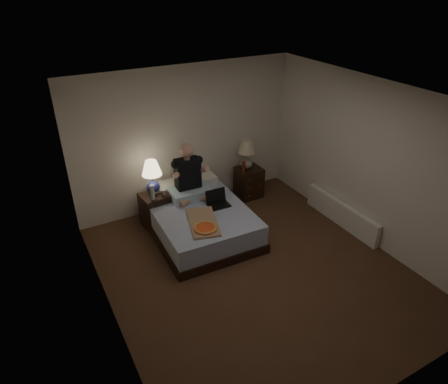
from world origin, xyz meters
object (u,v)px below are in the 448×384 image
lamp_right (247,154)px  pizza_box (205,228)px  bed (199,221)px  laptop (219,199)px  nightstand_right (249,182)px  person (189,172)px  lamp_left (152,177)px  water_bottle (152,192)px  nightstand_left (156,210)px  soda_can (163,193)px  radiator (341,214)px  beer_bottle_right (244,167)px  beer_bottle_left (153,192)px

lamp_right → pizza_box: bearing=-138.9°
bed → lamp_right: lamp_right is taller
laptop → nightstand_right: bearing=37.7°
nightstand_right → person: 1.51m
nightstand_right → lamp_left: 1.95m
person → water_bottle: bearing=179.9°
bed → laptop: laptop is taller
nightstand_left → lamp_right: bearing=-2.0°
soda_can → laptop: laptop is taller
nightstand_right → water_bottle: (-1.95, -0.23, 0.42)m
radiator → beer_bottle_right: bearing=125.7°
water_bottle → laptop: size_ratio=0.74×
bed → lamp_right: (1.30, 0.69, 0.62)m
beer_bottle_left → soda_can: bearing=4.7°
bed → pizza_box: size_ratio=2.50×
beer_bottle_right → pizza_box: 1.79m
nightstand_left → beer_bottle_right: (1.68, -0.02, 0.40)m
bed → pizza_box: bearing=-105.2°
radiator → soda_can: bearing=152.5°
nightstand_right → nightstand_left: bearing=-178.1°
laptop → person: bearing=122.7°
lamp_right → soda_can: size_ratio=5.60×
nightstand_left → water_bottle: water_bottle is taller
bed → nightstand_left: nightstand_left is taller
beer_bottle_right → radiator: bearing=-54.3°
soda_can → beer_bottle_right: 1.57m
beer_bottle_left → water_bottle: bearing=-126.3°
person → pizza_box: bearing=-98.8°
soda_can → nightstand_left: bearing=136.2°
beer_bottle_left → lamp_left: bearing=68.5°
beer_bottle_left → lamp_right: bearing=7.6°
lamp_right → water_bottle: size_ratio=2.24×
nightstand_left → radiator: nightstand_left is taller
bed → person: (0.02, 0.39, 0.70)m
nightstand_left → laptop: bearing=-44.1°
lamp_right → pizza_box: (-1.50, -1.31, -0.34)m
nightstand_left → soda_can: soda_can is taller
person → bed: bearing=-89.9°
nightstand_right → lamp_left: lamp_left is taller
soda_can → pizza_box: size_ratio=0.13×
lamp_right → soda_can: (-1.72, -0.24, -0.22)m
bed → nightstand_right: (1.35, 0.66, 0.05)m
soda_can → laptop: bearing=-37.0°
lamp_right → pizza_box: lamp_right is taller
lamp_left → lamp_right: bearing=1.3°
bed → nightstand_left: (-0.53, 0.56, 0.06)m
lamp_right → lamp_left: bearing=-178.7°
bed → person: size_ratio=2.04×
person → laptop: (0.29, -0.49, -0.34)m
bed → beer_bottle_left: (-0.59, 0.44, 0.47)m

